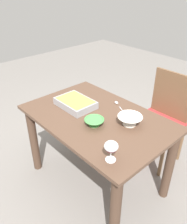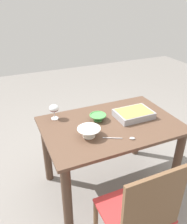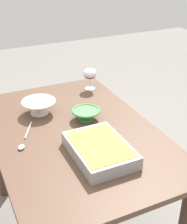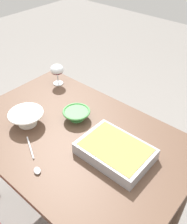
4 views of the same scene
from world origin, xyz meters
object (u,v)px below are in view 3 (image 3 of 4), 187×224
serving_spoon (24,141)px  mixing_bowl (86,114)px  dining_table (75,155)px  small_bowl (39,106)px  casserole_dish (100,149)px  wine_glass (90,75)px

serving_spoon → mixing_bowl: bearing=-78.2°
mixing_bowl → serving_spoon: bearing=101.8°
dining_table → mixing_bowl: 0.23m
serving_spoon → small_bowl: bearing=-31.3°
mixing_bowl → dining_table: bearing=127.8°
casserole_dish → serving_spoon: size_ratio=1.41×
wine_glass → serving_spoon: size_ratio=0.59×
casserole_dish → serving_spoon: bearing=47.7°
dining_table → mixing_bowl: bearing=-52.2°
dining_table → casserole_dish: (-0.25, -0.02, 0.19)m
mixing_bowl → small_bowl: bearing=50.0°
wine_glass → small_bowl: wine_glass is taller
serving_spoon → casserole_dish: bearing=-132.3°
dining_table → serving_spoon: 0.30m
wine_glass → serving_spoon: wine_glass is taller
dining_table → small_bowl: size_ratio=6.32×
casserole_dish → serving_spoon: (0.26, 0.28, -0.03)m
dining_table → serving_spoon: bearing=88.7°
mixing_bowl → serving_spoon: 0.37m
wine_glass → small_bowl: 0.44m
dining_table → wine_glass: wine_glass is taller
small_bowl → serving_spoon: bearing=148.7°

